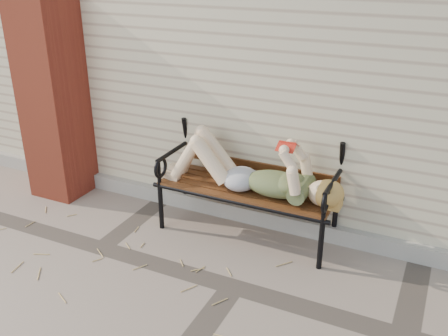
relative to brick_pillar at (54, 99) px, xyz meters
The scene contains 7 objects.
ground 2.62m from the brick_pillar, 18.06° to the right, with size 80.00×80.00×0.00m, color gray.
house_wall 3.26m from the brick_pillar, 44.37° to the left, with size 8.00×4.00×3.00m, color beige.
foundation_strip 2.49m from the brick_pillar, ahead, with size 8.00×0.10×0.15m, color #A29E92.
brick_pillar is the anchor object (origin of this frame).
garden_bench 2.12m from the brick_pillar, ahead, with size 1.68×0.67×1.09m.
reading_woman 2.12m from the brick_pillar, ahead, with size 1.59×0.36×0.50m.
straw_scatter 1.94m from the brick_pillar, 43.98° to the right, with size 2.57×1.69×0.01m.
Camera 1 is at (1.28, -2.84, 2.36)m, focal length 40.00 mm.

